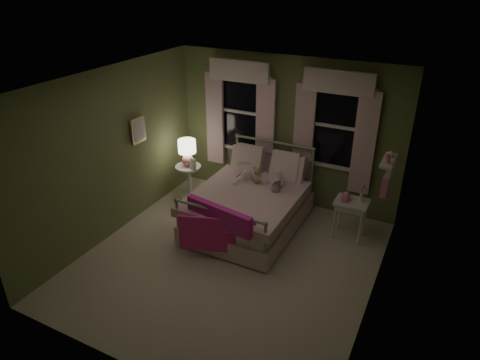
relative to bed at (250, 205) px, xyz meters
The scene contains 18 objects.
room_shell 1.36m from the bed, 81.90° to the right, with size 4.20×4.20×4.20m.
bed is the anchor object (origin of this frame).
pink_throw 1.05m from the bed, 90.00° to the right, with size 1.10×0.41×0.71m.
child_left 0.79m from the bed, 123.60° to the left, with size 0.30×0.20×0.83m, color #F7D1DD.
child_right 0.74m from the bed, 56.40° to the left, with size 0.35×0.27×0.72m, color #F7D1DD.
book_left 0.66m from the bed, 148.52° to the left, with size 0.20×0.27×0.03m, color beige.
book_right 0.63m from the bed, 31.48° to the left, with size 0.20×0.27×0.02m, color beige.
teddy_bear 0.49m from the bed, 90.00° to the left, with size 0.22×0.17×0.30m.
nightstand_left 1.45m from the bed, 165.73° to the left, with size 0.46×0.46×0.65m.
table_lamp 1.55m from the bed, 165.73° to the left, with size 0.31×0.31×0.48m.
book_nightstand 1.36m from the bed, 168.01° to the left, with size 0.16×0.22×0.02m, color beige.
nightstand_right 1.59m from the bed, 14.80° to the left, with size 0.50×0.40×0.64m.
pink_toy 1.52m from the bed, 15.60° to the left, with size 0.14×0.19×0.14m.
bud_vase 1.76m from the bed, 15.39° to the left, with size 0.06×0.06×0.28m.
window_left 1.77m from the bed, 124.27° to the left, with size 1.34×0.13×1.96m.
window_right 1.90m from the bed, 46.41° to the left, with size 1.34×0.13×1.96m.
wall_shelf 2.35m from the bed, ahead, with size 0.15×0.50×0.60m.
framed_picture 2.16m from the bed, 167.83° to the right, with size 0.03×0.32×0.42m.
Camera 1 is at (2.43, -4.44, 3.85)m, focal length 32.00 mm.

